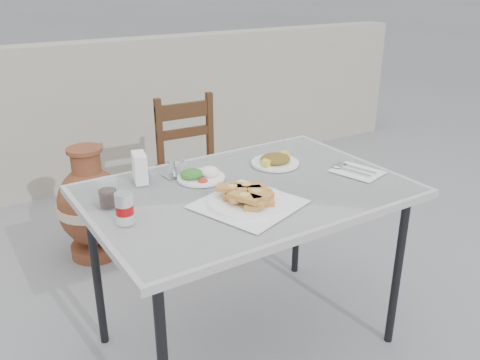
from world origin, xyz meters
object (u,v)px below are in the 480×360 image
salad_rice_plate (200,175)px  salad_chopped_plate (275,160)px  condiment_caddy (175,169)px  chair (195,169)px  pide_plate (248,197)px  terracotta_urn (91,207)px  cafe_table (247,199)px  soda_can (124,208)px  napkin_holder (140,168)px  cola_glass (108,194)px

salad_rice_plate → salad_chopped_plate: salad_rice_plate is taller
condiment_caddy → chair: bearing=59.4°
pide_plate → salad_chopped_plate: size_ratio=2.05×
pide_plate → terracotta_urn: (-0.31, 1.38, -0.54)m
cafe_table → salad_rice_plate: 0.25m
pide_plate → soda_can: bearing=168.7°
napkin_holder → condiment_caddy: bearing=11.7°
salad_rice_plate → chair: chair is taller
pide_plate → salad_chopped_plate: bearing=42.5°
salad_rice_plate → napkin_holder: (-0.25, 0.11, 0.05)m
salad_chopped_plate → condiment_caddy: bearing=165.3°
salad_rice_plate → soda_can: size_ratio=1.78×
cola_glass → pide_plate: bearing=-29.6°
cola_glass → napkin_holder: napkin_holder is taller
salad_rice_plate → cola_glass: (-0.45, -0.06, 0.03)m
cafe_table → pide_plate: 0.20m
cafe_table → salad_chopped_plate: bearing=32.9°
cola_glass → condiment_caddy: size_ratio=0.98×
salad_rice_plate → chair: 1.08m
condiment_caddy → salad_rice_plate: bearing=-54.8°
salad_rice_plate → condiment_caddy: (-0.08, 0.11, 0.01)m
cafe_table → pide_plate: size_ratio=2.96×
cafe_table → soda_can: bearing=-174.2°
pide_plate → condiment_caddy: (-0.12, 0.45, -0.01)m
salad_rice_plate → napkin_holder: 0.27m
cafe_table → salad_chopped_plate: size_ratio=6.07×
salad_chopped_plate → pide_plate: bearing=-137.5°
cola_glass → terracotta_urn: bearing=80.8°
cafe_table → soda_can: 0.59m
salad_rice_plate → condiment_caddy: size_ratio=1.87×
pide_plate → salad_rice_plate: pide_plate is taller
napkin_holder → salad_chopped_plate: bearing=1.0°
pide_plate → napkin_holder: 0.54m
salad_chopped_plate → condiment_caddy: 0.49m
cafe_table → salad_chopped_plate: salad_chopped_plate is taller
pide_plate → chair: chair is taller
cola_glass → napkin_holder: bearing=40.7°
pide_plate → chair: (0.37, 1.27, -0.38)m
cola_glass → condiment_caddy: cola_glass is taller
cafe_table → soda_can: (-0.58, -0.06, 0.12)m
pide_plate → soda_can: size_ratio=3.90×
napkin_holder → terracotta_urn: 1.09m
pide_plate → salad_rice_plate: (-0.05, 0.34, -0.01)m
salad_chopped_plate → cola_glass: size_ratio=2.04×
terracotta_urn → napkin_holder: bearing=-88.5°
cola_glass → terracotta_urn: 1.24m
napkin_holder → condiment_caddy: 0.17m
chair → salad_rice_plate: bearing=-111.6°
salad_chopped_plate → cola_glass: 0.85m
soda_can → terracotta_urn: 1.41m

